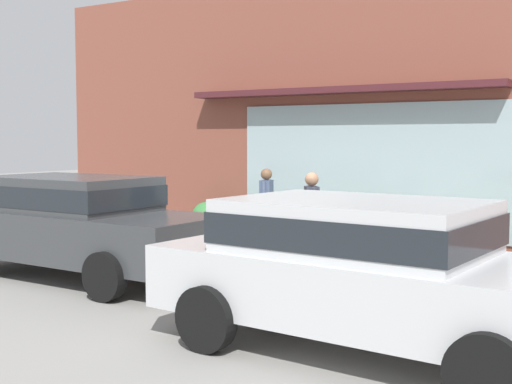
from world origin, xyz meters
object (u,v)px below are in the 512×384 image
at_px(parked_car_silver, 368,265).
at_px(potted_plant_window_right, 207,219).
at_px(fire_hydrant, 269,240).
at_px(potted_plant_by_entrance, 485,241).
at_px(potted_plant_trailing_edge, 225,227).
at_px(pedestrian_passerby, 266,204).
at_px(potted_plant_doorstep, 369,241).
at_px(parked_car_dark_gray, 76,220).
at_px(potted_plant_low_front, 128,211).
at_px(potted_plant_corner_tall, 320,232).
at_px(pedestrian_with_handbag, 311,216).

relative_size(parked_car_silver, potted_plant_window_right, 5.57).
xyz_separation_m(fire_hydrant, potted_plant_by_entrance, (3.00, 1.90, -0.02)).
relative_size(fire_hydrant, parked_car_silver, 0.20).
distance_m(parked_car_silver, potted_plant_trailing_edge, 6.93).
relative_size(pedestrian_passerby, parked_car_silver, 0.34).
relative_size(parked_car_silver, potted_plant_doorstep, 7.03).
bearing_deg(fire_hydrant, potted_plant_trailing_edge, 140.81).
height_order(fire_hydrant, parked_car_dark_gray, parked_car_dark_gray).
distance_m(fire_hydrant, pedestrian_passerby, 1.66).
height_order(potted_plant_trailing_edge, potted_plant_low_front, potted_plant_low_front).
bearing_deg(potted_plant_corner_tall, pedestrian_with_handbag, -67.87).
bearing_deg(potted_plant_low_front, potted_plant_window_right, 5.66).
bearing_deg(potted_plant_low_front, fire_hydrant, -20.75).
distance_m(pedestrian_passerby, potted_plant_by_entrance, 3.92).
height_order(potted_plant_doorstep, potted_plant_by_entrance, potted_plant_by_entrance).
xyz_separation_m(pedestrian_passerby, potted_plant_window_right, (-1.79, 0.58, -0.45)).
height_order(pedestrian_passerby, parked_car_silver, pedestrian_passerby).
distance_m(potted_plant_low_front, potted_plant_window_right, 1.99).
bearing_deg(parked_car_silver, pedestrian_with_handbag, 129.19).
bearing_deg(potted_plant_by_entrance, potted_plant_low_front, -178.82).
xyz_separation_m(potted_plant_trailing_edge, potted_plant_by_entrance, (4.92, 0.34, 0.07)).
relative_size(potted_plant_doorstep, potted_plant_window_right, 0.79).
relative_size(potted_plant_trailing_edge, potted_plant_by_entrance, 0.97).
relative_size(potted_plant_low_front, potted_plant_corner_tall, 1.51).
xyz_separation_m(pedestrian_with_handbag, pedestrian_passerby, (-1.62, 1.34, -0.01)).
distance_m(fire_hydrant, potted_plant_doorstep, 2.09).
height_order(pedestrian_passerby, potted_plant_low_front, pedestrian_passerby).
xyz_separation_m(pedestrian_with_handbag, potted_plant_low_front, (-5.38, 1.73, -0.37)).
distance_m(parked_car_silver, potted_plant_low_front, 9.15).
bearing_deg(potted_plant_by_entrance, potted_plant_doorstep, -177.66).
bearing_deg(fire_hydrant, potted_plant_window_right, 143.60).
height_order(potted_plant_trailing_edge, potted_plant_doorstep, potted_plant_trailing_edge).
bearing_deg(parked_car_silver, potted_plant_doorstep, 116.26).
bearing_deg(potted_plant_window_right, potted_plant_low_front, -174.34).
relative_size(parked_car_dark_gray, potted_plant_corner_tall, 6.09).
relative_size(fire_hydrant, pedestrian_with_handbag, 0.59).
bearing_deg(potted_plant_low_front, parked_car_dark_gray, -57.83).
bearing_deg(parked_car_silver, parked_car_dark_gray, 172.09).
bearing_deg(parked_car_dark_gray, pedestrian_passerby, 70.49).
bearing_deg(potted_plant_trailing_edge, potted_plant_low_front, 176.08).
height_order(pedestrian_with_handbag, parked_car_dark_gray, pedestrian_with_handbag).
relative_size(parked_car_silver, potted_plant_low_front, 4.02).
bearing_deg(potted_plant_trailing_edge, potted_plant_doorstep, 5.09).
bearing_deg(potted_plant_low_front, parked_car_silver, -33.13).
height_order(potted_plant_corner_tall, potted_plant_window_right, potted_plant_window_right).
distance_m(pedestrian_passerby, potted_plant_window_right, 1.93).
bearing_deg(pedestrian_with_handbag, parked_car_silver, 177.69).
bearing_deg(parked_car_silver, pedestrian_passerby, 134.52).
distance_m(pedestrian_with_handbag, parked_car_silver, 3.98).
bearing_deg(parked_car_silver, potted_plant_low_front, 151.20).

